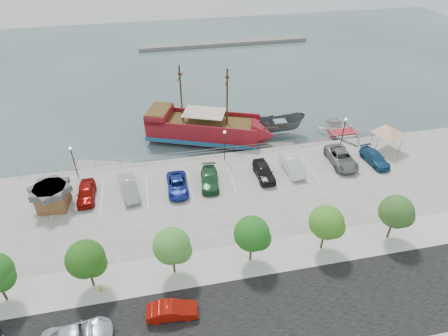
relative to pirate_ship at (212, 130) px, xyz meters
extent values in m
plane|color=#37494D|center=(0.44, -12.71, -1.91)|extent=(160.00, 160.00, 0.00)
cube|color=black|center=(0.44, -28.71, -0.90)|extent=(100.00, 8.00, 0.04)
cube|color=beige|center=(0.44, -22.71, -0.90)|extent=(100.00, 4.00, 0.05)
cylinder|color=gray|center=(0.44, -4.91, 0.04)|extent=(50.00, 0.06, 0.06)
cylinder|color=gray|center=(0.44, -4.91, -0.36)|extent=(50.00, 0.06, 0.06)
cube|color=slate|center=(10.44, 42.29, -1.51)|extent=(40.00, 3.00, 0.80)
cube|color=maroon|center=(-1.22, 0.48, -0.09)|extent=(16.04, 10.11, 2.50)
cube|color=#1A5A92|center=(-1.22, 0.48, -0.90)|extent=(16.42, 10.48, 0.58)
cone|color=maroon|center=(6.64, -2.62, -0.09)|extent=(4.55, 5.41, 4.61)
cube|color=maroon|center=(-7.02, 2.77, 1.83)|extent=(4.44, 5.52, 1.34)
cube|color=#543B16|center=(-7.02, 2.77, 2.55)|extent=(4.12, 5.09, 0.12)
cube|color=#543B16|center=(-0.77, 0.30, 1.21)|extent=(13.15, 8.51, 0.14)
cube|color=maroon|center=(-0.37, 2.62, 1.49)|extent=(14.35, 5.82, 0.67)
cube|color=maroon|center=(-2.06, -1.66, 1.49)|extent=(14.35, 5.82, 0.67)
cylinder|color=#382111|center=(1.91, -0.75, 5.09)|extent=(0.30, 0.30, 7.87)
cylinder|color=#382111|center=(-3.89, 1.54, 5.09)|extent=(0.30, 0.30, 7.87)
cylinder|color=#382111|center=(1.91, -0.75, 7.49)|extent=(1.18, 2.73, 0.13)
cylinder|color=#382111|center=(-3.89, 1.54, 7.49)|extent=(1.18, 2.73, 0.13)
cube|color=beige|center=(-1.04, 0.41, 2.60)|extent=(6.52, 5.44, 0.12)
cylinder|color=#382111|center=(7.26, -2.87, 1.06)|extent=(2.28, 1.02, 0.57)
imported|color=#4A4C4E|center=(9.89, 0.03, -0.50)|extent=(7.41, 3.07, 2.82)
imported|color=silver|center=(18.45, -3.03, -1.11)|extent=(5.55, 7.75, 1.60)
cube|color=gray|center=(-14.87, -3.51, -1.70)|extent=(7.56, 4.09, 0.42)
cube|color=slate|center=(7.57, -3.51, -1.72)|extent=(6.98, 2.77, 0.39)
cube|color=slate|center=(15.85, -3.51, -1.70)|extent=(7.55, 4.97, 0.42)
cube|color=brown|center=(-19.39, -11.25, 0.15)|extent=(3.18, 3.18, 2.12)
cube|color=#474748|center=(-19.39, -11.25, 1.45)|extent=(3.61, 3.61, 0.67)
cylinder|color=slate|center=(21.05, -6.09, 0.31)|extent=(0.10, 0.10, 2.45)
cylinder|color=slate|center=(23.75, -7.14, 0.31)|extent=(0.10, 0.10, 2.45)
cylinder|color=slate|center=(20.00, -8.78, 0.31)|extent=(0.10, 0.10, 2.45)
cylinder|color=slate|center=(22.70, -9.83, 0.31)|extent=(0.10, 0.10, 2.45)
pyramid|color=silver|center=(21.88, -7.96, 2.48)|extent=(6.05, 6.05, 1.00)
imported|color=#A51208|center=(-8.13, -27.01, -0.24)|extent=(4.17, 1.73, 1.34)
cylinder|color=gold|center=(-13.88, -23.51, -0.65)|extent=(0.21, 0.21, 0.53)
sphere|color=gold|center=(-13.88, -23.51, -0.36)|extent=(0.23, 0.23, 0.23)
cylinder|color=black|center=(-17.56, -6.21, 1.09)|extent=(0.12, 0.12, 4.00)
sphere|color=#FFF2CC|center=(-17.56, -6.21, 3.19)|extent=(0.36, 0.36, 0.36)
cylinder|color=black|center=(0.44, -6.21, 1.09)|extent=(0.12, 0.12, 4.00)
sphere|color=#FFF2CC|center=(0.44, -6.21, 3.19)|extent=(0.36, 0.36, 0.36)
cylinder|color=black|center=(16.44, -6.21, 1.09)|extent=(0.12, 0.12, 4.00)
sphere|color=#FFF2CC|center=(16.44, -6.21, 3.19)|extent=(0.36, 0.36, 0.36)
cylinder|color=#473321|center=(-21.56, -22.71, 0.19)|extent=(0.20, 0.20, 2.20)
sphere|color=#1D5217|center=(-20.96, -23.01, 2.09)|extent=(2.20, 2.20, 2.20)
cylinder|color=#473321|center=(-14.56, -22.71, 0.19)|extent=(0.20, 0.20, 2.20)
sphere|color=#204F13|center=(-14.56, -22.71, 2.49)|extent=(3.20, 3.20, 3.20)
sphere|color=#204F13|center=(-13.96, -23.01, 2.09)|extent=(2.20, 2.20, 2.20)
cylinder|color=#473321|center=(-7.56, -22.71, 0.19)|extent=(0.20, 0.20, 2.20)
sphere|color=#3D792C|center=(-7.56, -22.71, 2.49)|extent=(3.20, 3.20, 3.20)
sphere|color=#3D792C|center=(-6.96, -23.01, 2.09)|extent=(2.20, 2.20, 2.20)
cylinder|color=#473321|center=(-0.56, -22.71, 0.19)|extent=(0.20, 0.20, 2.20)
sphere|color=#1C5A17|center=(-0.56, -22.71, 2.49)|extent=(3.20, 3.20, 3.20)
sphere|color=#1C5A17|center=(0.04, -23.01, 2.09)|extent=(2.20, 2.20, 2.20)
cylinder|color=#473321|center=(6.44, -22.71, 0.19)|extent=(0.20, 0.20, 2.20)
sphere|color=#3A791F|center=(6.44, -22.71, 2.49)|extent=(3.20, 3.20, 3.20)
sphere|color=#3A791F|center=(7.04, -23.01, 2.09)|extent=(2.20, 2.20, 2.20)
cylinder|color=#473321|center=(13.44, -22.71, 0.19)|extent=(0.20, 0.20, 2.20)
sphere|color=#2F5520|center=(13.44, -22.71, 2.49)|extent=(3.20, 3.20, 3.20)
sphere|color=#2F5520|center=(14.04, -23.01, 2.09)|extent=(2.20, 2.20, 2.20)
imported|color=#8E0C07|center=(-16.13, -10.53, -0.12)|extent=(1.87, 4.63, 1.58)
imported|color=#A4A5A7|center=(-11.46, -10.67, -0.08)|extent=(2.58, 5.25, 1.66)
imported|color=navy|center=(-6.06, -11.11, -0.22)|extent=(2.39, 5.04, 1.39)
imported|color=#1F512D|center=(-2.30, -10.80, -0.19)|extent=(2.62, 5.18, 1.44)
imported|color=black|center=(4.30, -10.73, -0.10)|extent=(1.98, 4.78, 1.62)
imported|color=white|center=(8.03, -10.20, -0.09)|extent=(1.93, 5.04, 1.64)
imported|color=slate|center=(14.62, -9.97, -0.10)|extent=(2.97, 5.98, 1.63)
imported|color=navy|center=(18.85, -10.68, -0.21)|extent=(2.42, 4.99, 1.40)
camera|label=1|loc=(-7.61, -44.88, 26.28)|focal=30.00mm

